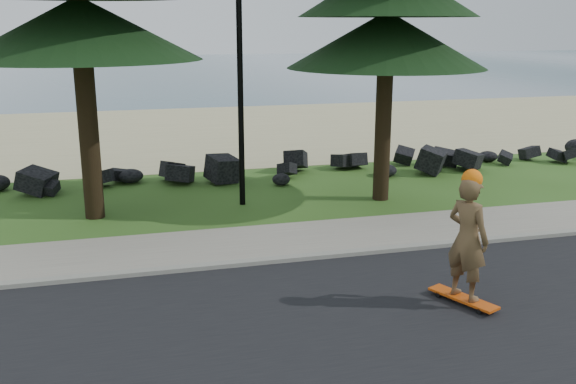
# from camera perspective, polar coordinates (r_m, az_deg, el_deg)

# --- Properties ---
(ground) EXTENTS (160.00, 160.00, 0.00)m
(ground) POSITION_cam_1_polar(r_m,az_deg,el_deg) (12.94, -1.41, -4.86)
(ground) COLOR #31541A
(ground) RESTS_ON ground
(road) EXTENTS (160.00, 7.00, 0.02)m
(road) POSITION_cam_1_polar(r_m,az_deg,el_deg) (8.99, 5.40, -14.17)
(road) COLOR black
(road) RESTS_ON ground
(kerb) EXTENTS (160.00, 0.20, 0.10)m
(kerb) POSITION_cam_1_polar(r_m,az_deg,el_deg) (12.10, -0.43, -6.03)
(kerb) COLOR gray
(kerb) RESTS_ON ground
(sidewalk) EXTENTS (160.00, 2.00, 0.08)m
(sidewalk) POSITION_cam_1_polar(r_m,az_deg,el_deg) (13.11, -1.62, -4.41)
(sidewalk) COLOR gray
(sidewalk) RESTS_ON ground
(beach_sand) EXTENTS (160.00, 15.00, 0.01)m
(beach_sand) POSITION_cam_1_polar(r_m,az_deg,el_deg) (26.87, -8.57, 5.34)
(beach_sand) COLOR tan
(beach_sand) RESTS_ON ground
(ocean) EXTENTS (160.00, 58.00, 0.01)m
(ocean) POSITION_cam_1_polar(r_m,az_deg,el_deg) (63.08, -12.31, 10.54)
(ocean) COLOR #355765
(ocean) RESTS_ON ground
(seawall_boulders) EXTENTS (60.00, 2.40, 1.10)m
(seawall_boulders) POSITION_cam_1_polar(r_m,az_deg,el_deg) (18.21, -5.47, 0.91)
(seawall_boulders) COLOR black
(seawall_boulders) RESTS_ON ground
(lamp_post) EXTENTS (0.25, 0.14, 8.14)m
(lamp_post) POSITION_cam_1_polar(r_m,az_deg,el_deg) (15.32, -4.35, 13.95)
(lamp_post) COLOR black
(lamp_post) RESTS_ON ground
(skateboarder) EXTENTS (0.74, 1.20, 2.20)m
(skateboarder) POSITION_cam_1_polar(r_m,az_deg,el_deg) (10.36, 15.67, -4.05)
(skateboarder) COLOR #C5460B
(skateboarder) RESTS_ON ground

